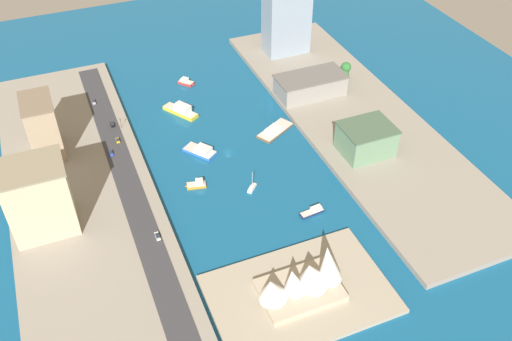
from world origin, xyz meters
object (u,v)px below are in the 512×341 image
(catamaran_blue, at_px, (201,151))
(opera_landmark, at_px, (304,279))
(van_white, at_px, (157,236))
(taxi_yellow_cab, at_px, (118,140))
(sedan_silver, at_px, (94,102))
(traffic_light_waterfront, at_px, (121,122))
(office_block_beige, at_px, (39,198))
(hatchback_blue, at_px, (111,153))
(tugboat_red, at_px, (186,82))
(ferry_yellow_fast, at_px, (181,110))
(apartment_midrise_tan, at_px, (43,127))
(suv_black, at_px, (112,125))
(tower_tall_glass, at_px, (286,19))
(carpark_squat_concrete, at_px, (310,85))
(patrol_launch_navy, at_px, (313,211))
(sailboat_small_white, at_px, (252,188))
(barge_flat_brown, at_px, (275,130))
(terminal_long_green, at_px, (366,139))
(water_taxi_orange, at_px, (197,184))

(catamaran_blue, bearing_deg, opera_landmark, 95.14)
(van_white, bearing_deg, taxi_yellow_cab, -88.61)
(sedan_silver, relative_size, traffic_light_waterfront, 0.75)
(office_block_beige, distance_m, hatchback_blue, 59.35)
(tugboat_red, relative_size, opera_landmark, 0.28)
(tugboat_red, relative_size, hatchback_blue, 2.13)
(sedan_silver, distance_m, van_white, 123.29)
(office_block_beige, bearing_deg, ferry_yellow_fast, -140.78)
(van_white, bearing_deg, office_block_beige, -30.52)
(apartment_midrise_tan, relative_size, suv_black, 7.32)
(tower_tall_glass, bearing_deg, taxi_yellow_cab, 24.78)
(carpark_squat_concrete, bearing_deg, apartment_midrise_tan, -0.69)
(ferry_yellow_fast, relative_size, carpark_squat_concrete, 0.54)
(patrol_launch_navy, xyz_separation_m, catamaran_blue, (35.60, -65.59, 0.35))
(traffic_light_waterfront, bearing_deg, taxi_yellow_cab, 69.02)
(office_block_beige, xyz_separation_m, hatchback_blue, (-37.90, -42.38, -17.02))
(sailboat_small_white, height_order, hatchback_blue, sailboat_small_white)
(barge_flat_brown, bearing_deg, terminal_long_green, 133.06)
(sailboat_small_white, bearing_deg, traffic_light_waterfront, -55.45)
(terminal_long_green, relative_size, suv_black, 6.20)
(patrol_launch_navy, relative_size, ferry_yellow_fast, 0.58)
(sailboat_small_white, height_order, suv_black, sailboat_small_white)
(water_taxi_orange, distance_m, barge_flat_brown, 62.49)
(hatchback_blue, bearing_deg, carpark_squat_concrete, -174.01)
(catamaran_blue, xyz_separation_m, carpark_squat_concrete, (-79.93, -26.92, 7.84))
(patrol_launch_navy, height_order, ferry_yellow_fast, ferry_yellow_fast)
(hatchback_blue, bearing_deg, patrol_launch_navy, 135.93)
(tugboat_red, bearing_deg, patrol_launch_navy, 99.19)
(suv_black, bearing_deg, tugboat_red, -148.72)
(catamaran_blue, relative_size, tower_tall_glass, 0.42)
(water_taxi_orange, bearing_deg, sedan_silver, -68.94)
(suv_black, bearing_deg, catamaran_blue, 135.67)
(water_taxi_orange, bearing_deg, hatchback_blue, -47.54)
(apartment_midrise_tan, height_order, sedan_silver, apartment_midrise_tan)
(catamaran_blue, distance_m, sedan_silver, 81.93)
(terminal_long_green, relative_size, van_white, 5.42)
(patrol_launch_navy, distance_m, hatchback_blue, 114.00)
(carpark_squat_concrete, xyz_separation_m, taxi_yellow_cab, (120.60, 3.54, -5.48))
(van_white, distance_m, opera_landmark, 71.25)
(apartment_midrise_tan, distance_m, suv_black, 40.78)
(office_block_beige, bearing_deg, tugboat_red, -134.02)
(ferry_yellow_fast, relative_size, catamaran_blue, 1.18)
(catamaran_blue, xyz_separation_m, sedan_silver, (46.26, -67.58, 2.36))
(sailboat_small_white, distance_m, apartment_midrise_tan, 114.81)
(sailboat_small_white, xyz_separation_m, catamaran_blue, (14.74, -38.19, 0.69))
(terminal_long_green, relative_size, opera_landmark, 0.72)
(apartment_midrise_tan, height_order, tower_tall_glass, tower_tall_glass)
(sailboat_small_white, bearing_deg, taxi_yellow_cab, -48.02)
(apartment_midrise_tan, bearing_deg, water_taxi_orange, 140.65)
(tugboat_red, height_order, suv_black, suv_black)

